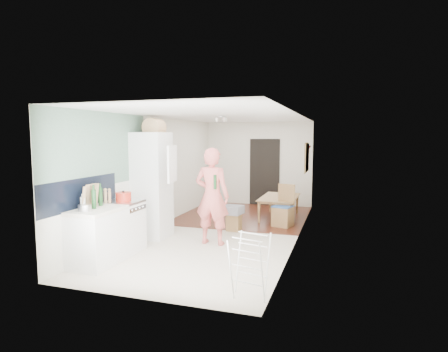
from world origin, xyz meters
The scene contains 32 objects.
room_shell centered at (0.00, 0.00, 1.25)m, with size 3.20×7.00×2.50m, color white, non-canonical shape.
floor centered at (0.00, 0.00, 0.00)m, with size 3.20×7.00×0.01m, color beige.
wood_floor_overlay centered at (0.00, 1.85, 0.01)m, with size 3.20×3.30×0.01m, color #582416.
sage_wall_panel centered at (-1.59, -2.00, 1.85)m, with size 0.02×3.00×1.30m, color gray.
tile_splashback centered at (-1.59, -2.55, 1.15)m, with size 0.02×1.90×0.50m, color black.
doorway_recess centered at (0.20, 3.48, 1.00)m, with size 0.90×0.04×2.00m, color black.
base_cabinet centered at (-1.30, -2.55, 0.43)m, with size 0.60×0.90×0.86m, color white.
worktop centered at (-1.30, -2.55, 0.89)m, with size 0.62×0.92×0.06m, color silver.
range_cooker centered at (-1.30, -1.80, 0.44)m, with size 0.60×0.60×0.88m, color white.
cooker_top centered at (-1.30, -1.80, 0.90)m, with size 0.60×0.60×0.04m, color silver.
fridge_housing centered at (-1.27, -0.78, 1.07)m, with size 0.66×0.66×2.15m, color white.
fridge_door centered at (-0.66, -1.08, 1.55)m, with size 0.56×0.04×0.70m, color white.
fridge_interior centered at (-0.96, -0.78, 1.55)m, with size 0.02×0.52×0.66m, color white.
pinboard centered at (1.58, 1.90, 1.55)m, with size 0.03×0.90×0.70m, color tan.
pinboard_frame centered at (1.57, 1.90, 1.55)m, with size 0.01×0.94×0.74m, color olive.
wall_sconce centered at (1.54, 2.55, 1.75)m, with size 0.18×0.18×0.16m, color maroon.
person centered at (0.07, -0.87, 1.10)m, with size 0.80×0.53×2.20m, color #D9635D.
dining_table centered at (0.97, 1.75, 0.24)m, with size 1.35×0.75×0.47m, color olive.
dining_chair centered at (1.15, 0.93, 0.48)m, with size 0.41×0.41×0.97m, color olive, non-canonical shape.
stool centered at (0.19, 0.23, 0.19)m, with size 0.28×0.28×0.37m, color olive, non-canonical shape.
grey_drape centered at (0.16, 0.24, 0.46)m, with size 0.40×0.40×0.18m, color gray.
drying_rack centered at (1.34, -3.02, 0.41)m, with size 0.42×0.38×0.82m, color white, non-canonical shape.
bread_bin centered at (-1.23, -0.70, 2.25)m, with size 0.39×0.37×0.20m, color tan, non-canonical shape.
red_casserole centered at (-1.26, -1.83, 1.00)m, with size 0.28×0.28×0.16m, color red.
steel_pan centered at (-1.35, -2.77, 0.97)m, with size 0.20×0.20×0.10m, color silver.
held_bottle centered at (0.17, -0.99, 1.22)m, with size 0.06×0.06×0.27m, color #16431C.
bottle_a centered at (-1.33, -2.57, 1.07)m, with size 0.07×0.07×0.31m, color #16431C.
bottle_b centered at (-1.39, -2.32, 1.07)m, with size 0.07×0.07×0.30m, color #16431C.
bottle_c centered at (-1.44, -2.69, 1.02)m, with size 0.08×0.08×0.20m, color silver.
pepper_mill_front centered at (-1.45, -2.09, 1.02)m, with size 0.06×0.06×0.20m, color tan.
pepper_mill_back centered at (-1.42, -2.02, 1.02)m, with size 0.05×0.05×0.20m, color tan.
chopping_boards centered at (-1.41, -2.55, 1.12)m, with size 0.04×0.29×0.39m, color tan, non-canonical shape.
Camera 1 is at (2.44, -7.54, 2.06)m, focal length 30.00 mm.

